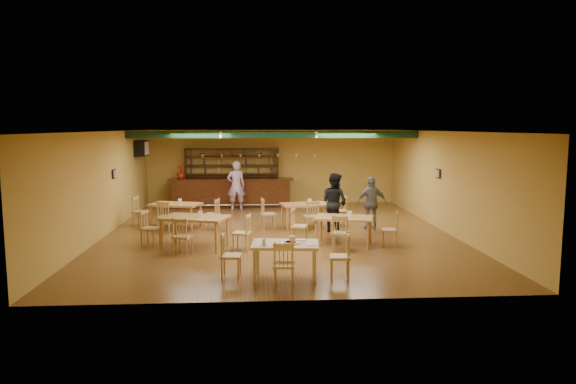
{
  "coord_description": "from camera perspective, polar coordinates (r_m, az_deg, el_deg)",
  "views": [
    {
      "loc": [
        -0.68,
        -15.05,
        3.14
      ],
      "look_at": [
        0.33,
        0.6,
        1.15
      ],
      "focal_mm": 32.31,
      "sensor_mm": 36.0,
      "label": 1
    }
  ],
  "objects": [
    {
      "name": "ac_unit",
      "position": [
        19.7,
        -15.82,
        4.66
      ],
      "size": [
        0.34,
        0.7,
        0.48
      ],
      "primitive_type": "cube",
      "color": "silver",
      "rests_on": "wall_left"
    },
    {
      "name": "pizza_tray",
      "position": [
        10.8,
        0.21,
        -5.6
      ],
      "size": [
        0.4,
        0.4,
        0.01
      ],
      "primitive_type": "cylinder",
      "rotation": [
        0.0,
        0.0,
        -0.01
      ],
      "color": "silver",
      "rests_on": "near_table"
    },
    {
      "name": "poinsettia",
      "position": [
        20.48,
        -11.75,
        2.18
      ],
      "size": [
        0.38,
        0.38,
        0.52
      ],
      "primitive_type": "imported",
      "rotation": [
        0.0,
        0.0,
        0.35
      ],
      "color": "red",
      "rests_on": "bar_counter"
    },
    {
      "name": "ceiling_beam",
      "position": [
        17.86,
        -1.53,
        6.36
      ],
      "size": [
        10.0,
        0.3,
        0.25
      ],
      "primitive_type": "cube",
      "color": "black",
      "rests_on": "ceiling"
    },
    {
      "name": "dining_table_c",
      "position": [
        13.68,
        -10.2,
        -4.38
      ],
      "size": [
        1.87,
        1.43,
        0.83
      ],
      "primitive_type": "cube",
      "rotation": [
        0.0,
        0.0,
        -0.3
      ],
      "color": "#A76A3B",
      "rests_on": "ground"
    },
    {
      "name": "dining_table_d",
      "position": [
        13.92,
        6.14,
        -4.25
      ],
      "size": [
        1.71,
        1.3,
        0.76
      ],
      "primitive_type": "cube",
      "rotation": [
        0.0,
        0.0,
        -0.28
      ],
      "color": "#A76A3B",
      "rests_on": "ground"
    },
    {
      "name": "track_rail_left",
      "position": [
        18.48,
        -7.22,
        6.55
      ],
      "size": [
        0.05,
        2.5,
        0.05
      ],
      "primitive_type": "cube",
      "color": "silver",
      "rests_on": "ceiling"
    },
    {
      "name": "track_rail_right",
      "position": [
        18.57,
        2.75,
        6.61
      ],
      "size": [
        0.05,
        2.5,
        0.05
      ],
      "primitive_type": "cube",
      "color": "silver",
      "rests_on": "ceiling"
    },
    {
      "name": "back_bar_hutch",
      "position": [
        20.95,
        -6.17,
        1.71
      ],
      "size": [
        3.73,
        0.4,
        2.28
      ],
      "primitive_type": "cube",
      "color": "black",
      "rests_on": "ground"
    },
    {
      "name": "pizza_server",
      "position": [
        10.85,
        0.97,
        -5.48
      ],
      "size": [
        0.31,
        0.26,
        0.0
      ],
      "primitive_type": "cube",
      "rotation": [
        0.0,
        0.0,
        -0.61
      ],
      "color": "silver",
      "rests_on": "pizza_tray"
    },
    {
      "name": "side_plate",
      "position": [
        10.64,
        2.67,
        -5.8
      ],
      "size": [
        0.24,
        0.24,
        0.01
      ],
      "primitive_type": "cylinder",
      "rotation": [
        0.0,
        0.0,
        -0.1
      ],
      "color": "white",
      "rests_on": "near_table"
    },
    {
      "name": "floor",
      "position": [
        15.39,
        -1.09,
        -4.54
      ],
      "size": [
        12.0,
        12.0,
        0.0
      ],
      "primitive_type": "plane",
      "color": "brown",
      "rests_on": "ground"
    },
    {
      "name": "dining_table_a",
      "position": [
        16.57,
        -12.24,
        -2.54
      ],
      "size": [
        1.7,
        1.28,
        0.75
      ],
      "primitive_type": "cube",
      "rotation": [
        0.0,
        0.0,
        -0.28
      ],
      "color": "#A76A3B",
      "rests_on": "ground"
    },
    {
      "name": "picture_right",
      "position": [
        16.61,
        16.21,
        1.97
      ],
      "size": [
        0.04,
        0.34,
        0.28
      ],
      "primitive_type": "cube",
      "color": "black",
      "rests_on": "wall_right"
    },
    {
      "name": "patron_right_b",
      "position": [
        16.01,
        9.18,
        -1.22
      ],
      "size": [
        0.99,
        0.48,
        1.63
      ],
      "primitive_type": "imported",
      "rotation": [
        0.0,
        0.0,
        3.24
      ],
      "color": "slate",
      "rests_on": "ground"
    },
    {
      "name": "patron_bar",
      "position": [
        19.51,
        -5.74,
        0.69
      ],
      "size": [
        0.75,
        0.56,
        1.86
      ],
      "primitive_type": "imported",
      "rotation": [
        0.0,
        0.0,
        3.32
      ],
      "color": "#944DA8",
      "rests_on": "ground"
    },
    {
      "name": "napkin_stack",
      "position": [
        11.0,
        1.42,
        -5.32
      ],
      "size": [
        0.23,
        0.19,
        0.03
      ],
      "primitive_type": "cube",
      "rotation": [
        0.0,
        0.0,
        -0.21
      ],
      "color": "white",
      "rests_on": "near_table"
    },
    {
      "name": "patron_right_a",
      "position": [
        15.53,
        5.12,
        -1.14
      ],
      "size": [
        1.07,
        1.09,
        1.77
      ],
      "primitive_type": "imported",
      "rotation": [
        0.0,
        0.0,
        2.28
      ],
      "color": "black",
      "rests_on": "ground"
    },
    {
      "name": "picture_left",
      "position": [
        16.68,
        -18.61,
        1.9
      ],
      "size": [
        0.04,
        0.34,
        0.28
      ],
      "primitive_type": "cube",
      "color": "black",
      "rests_on": "wall_left"
    },
    {
      "name": "parmesan_shaker",
      "position": [
        10.62,
        -2.65,
        -5.56
      ],
      "size": [
        0.08,
        0.08,
        0.11
      ],
      "primitive_type": "cylinder",
      "rotation": [
        0.0,
        0.0,
        -0.1
      ],
      "color": "#EAE5C6",
      "rests_on": "near_table"
    },
    {
      "name": "dining_table_b",
      "position": [
        16.3,
        1.89,
        -2.57
      ],
      "size": [
        1.6,
        1.12,
        0.73
      ],
      "primitive_type": "cube",
      "rotation": [
        0.0,
        0.0,
        0.17
      ],
      "color": "#A76A3B",
      "rests_on": "ground"
    },
    {
      "name": "near_table",
      "position": [
        10.88,
        -0.31,
        -7.53
      ],
      "size": [
        1.45,
        1.01,
        0.73
      ],
      "primitive_type": "cube",
      "rotation": [
        0.0,
        0.0,
        -0.1
      ],
      "color": "tan",
      "rests_on": "ground"
    },
    {
      "name": "bar_counter",
      "position": [
        20.38,
        -6.22,
        -0.07
      ],
      "size": [
        4.82,
        0.85,
        1.13
      ],
      "primitive_type": "cube",
      "color": "black",
      "rests_on": "ground"
    }
  ]
}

